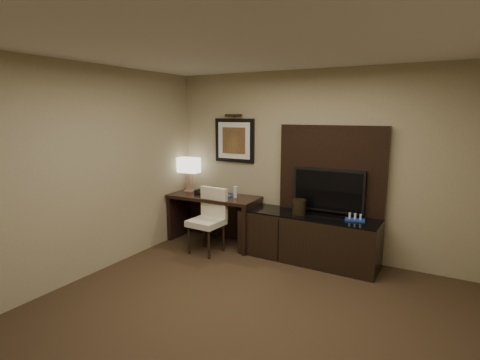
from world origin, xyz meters
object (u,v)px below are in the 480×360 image
Objects in this scene: credenza at (307,238)px; water_bottle at (235,192)px; desk at (214,219)px; ice_bucket at (299,207)px; tv at (329,190)px; minibar_tray at (355,217)px; desk_phone at (202,191)px; desk_chair at (206,222)px; table_lamp at (189,175)px.

water_bottle reaches higher than credenza.
desk is 6.87× the size of ice_bucket.
minibar_tray is (0.42, -0.17, -0.30)m from tv.
desk is at bearing -173.29° from water_bottle.
desk is 1.92m from tv.
tv reaches higher than desk_phone.
desk_phone is (-0.37, 0.43, 0.35)m from desk_chair.
desk is 1.51m from ice_bucket.
table_lamp is 2.04m from ice_bucket.
credenza is at bearing 17.83° from ice_bucket.
water_bottle is 0.71× the size of minibar_tray.
tv is at bearing 24.10° from desk_chair.
credenza is 2.05× the size of desk_chair.
minibar_tray is (0.65, 0.02, 0.38)m from credenza.
minibar_tray is at bearing 3.97° from ice_bucket.
desk_phone is (-1.80, -0.01, 0.49)m from credenza.
table_lamp is at bearing 167.63° from desk.
desk_chair is 1.40m from ice_bucket.
ice_bucket is at bearing -3.99° from table_lamp.
water_bottle is at bearing 4.83° from desk.
desk_chair is 1.06m from table_lamp.
tv is 1.44m from water_bottle.
ice_bucket is at bearing -3.35° from desk.
desk_phone is at bearing 179.18° from ice_bucket.
desk_chair is at bearing -161.28° from credenza.
desk is at bearing -178.45° from credenza.
credenza is 1.97× the size of tv.
water_bottle reaches higher than desk_phone.
desk_phone is 1.68m from ice_bucket.
desk_chair is 5.41× the size of water_bottle.
ice_bucket reaches higher than desk.
tv is 2.04m from desk_phone.
water_bottle is at bearing -3.64° from table_lamp.
tv is 5.19× the size of desk_phone.
tv reaches higher than ice_bucket.
tv is (1.80, 0.19, 0.63)m from desk.
ice_bucket reaches higher than minibar_tray.
tv is 2.36m from table_lamp.
tv reaches higher than desk.
minibar_tray is at bearing 2.94° from credenza.
credenza is 10.23× the size of desk_phone.
desk_phone is (-2.02, -0.20, -0.19)m from tv.
desk_chair reaches higher than ice_bucket.
tv is at bearing 33.42° from ice_bucket.
water_bottle reaches higher than desk.
desk_phone is 0.60m from water_bottle.
tv is at bearing 157.39° from minibar_tray.
tv is 1.04× the size of desk_chair.
desk is 0.47m from desk_chair.
desk is at bearing -173.97° from tv.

